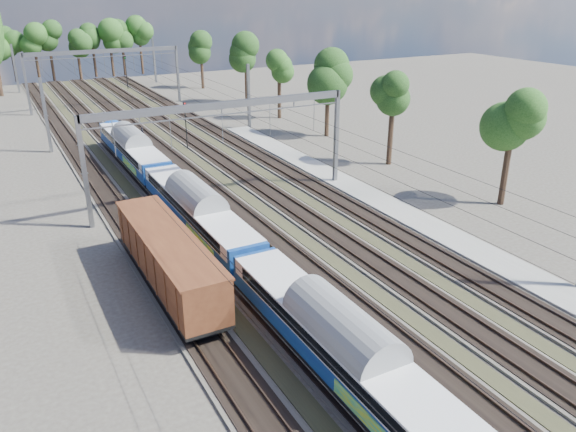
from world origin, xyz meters
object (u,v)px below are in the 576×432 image
worker (142,133)px  signal_far (126,67)px  freight_boxcar (168,258)px  emu_train (198,207)px  signal_near (186,119)px

worker → signal_far: 39.61m
freight_boxcar → worker: freight_boxcar is taller
emu_train → freight_boxcar: size_ratio=4.19×
signal_near → signal_far: (3.88, 45.47, 0.49)m
signal_near → signal_far: bearing=73.7°
signal_near → freight_boxcar: bearing=-122.1°
freight_boxcar → signal_near: size_ratio=2.61×
freight_boxcar → signal_far: (15.86, 77.28, 1.71)m
worker → signal_far: bearing=-35.4°
signal_far → freight_boxcar: bearing=-83.3°
signal_far → emu_train: bearing=-80.9°
signal_near → signal_far: signal_far is taller
emu_train → signal_near: bearing=73.3°
freight_boxcar → worker: bearing=77.7°
worker → signal_near: bearing=-176.5°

